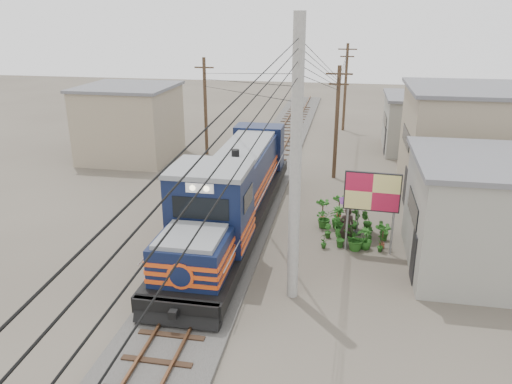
% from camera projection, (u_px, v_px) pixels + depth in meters
% --- Properties ---
extents(ground, '(120.00, 120.00, 0.00)m').
position_uv_depth(ground, '(205.00, 280.00, 19.67)').
color(ground, '#473F35').
rests_on(ground, ground).
extents(ballast, '(3.60, 70.00, 0.16)m').
position_uv_depth(ballast, '(253.00, 193.00, 28.89)').
color(ballast, '#595651').
rests_on(ballast, ground).
extents(track, '(1.15, 70.00, 0.12)m').
position_uv_depth(track, '(253.00, 190.00, 28.83)').
color(track, '#51331E').
rests_on(track, ground).
extents(locomotive, '(3.12, 16.97, 4.21)m').
position_uv_depth(locomotive, '(233.00, 194.00, 23.71)').
color(locomotive, black).
rests_on(locomotive, ground).
extents(utility_pole_main, '(0.40, 0.40, 10.00)m').
position_uv_depth(utility_pole_main, '(296.00, 167.00, 16.91)').
color(utility_pole_main, '#9E9B93').
rests_on(utility_pole_main, ground).
extents(wooden_pole_mid, '(1.60, 0.24, 7.00)m').
position_uv_depth(wooden_pole_mid, '(337.00, 121.00, 30.60)').
color(wooden_pole_mid, '#4C3826').
rests_on(wooden_pole_mid, ground).
extents(wooden_pole_far, '(1.60, 0.24, 7.50)m').
position_uv_depth(wooden_pole_far, '(345.00, 86.00, 43.42)').
color(wooden_pole_far, '#4C3826').
rests_on(wooden_pole_far, ground).
extents(wooden_pole_left, '(1.60, 0.24, 7.00)m').
position_uv_depth(wooden_pole_left, '(205.00, 105.00, 35.93)').
color(wooden_pole_left, '#4C3826').
rests_on(wooden_pole_left, ground).
extents(power_lines, '(9.65, 19.00, 3.30)m').
position_uv_depth(power_lines, '(244.00, 63.00, 24.99)').
color(power_lines, black).
rests_on(power_lines, ground).
extents(shophouse_front, '(7.35, 6.30, 4.70)m').
position_uv_depth(shophouse_front, '(505.00, 216.00, 19.68)').
color(shophouse_front, gray).
rests_on(shophouse_front, ground).
extents(shophouse_mid, '(8.40, 7.35, 6.20)m').
position_uv_depth(shophouse_mid, '(481.00, 144.00, 27.58)').
color(shophouse_mid, gray).
rests_on(shophouse_mid, ground).
extents(shophouse_back, '(6.30, 6.30, 4.20)m').
position_uv_depth(shophouse_back, '(426.00, 123.00, 37.43)').
color(shophouse_back, gray).
rests_on(shophouse_back, ground).
extents(shophouse_left, '(6.30, 6.30, 5.20)m').
position_uv_depth(shophouse_left, '(130.00, 122.00, 35.30)').
color(shophouse_left, gray).
rests_on(shophouse_left, ground).
extents(billboard, '(2.36, 0.30, 3.65)m').
position_uv_depth(billboard, '(372.00, 194.00, 21.11)').
color(billboard, '#99999E').
rests_on(billboard, ground).
extents(market_umbrella, '(2.44, 2.44, 2.15)m').
position_uv_depth(market_umbrella, '(360.00, 197.00, 23.10)').
color(market_umbrella, black).
rests_on(market_umbrella, ground).
extents(vendor, '(0.68, 0.47, 1.81)m').
position_uv_depth(vendor, '(347.00, 226.00, 22.36)').
color(vendor, black).
rests_on(vendor, ground).
extents(plant_nursery, '(3.63, 3.29, 1.12)m').
position_uv_depth(plant_nursery, '(347.00, 228.00, 23.12)').
color(plant_nursery, '#215819').
rests_on(plant_nursery, ground).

